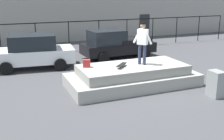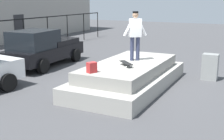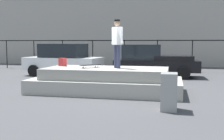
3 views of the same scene
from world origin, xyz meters
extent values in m
plane|color=#424244|center=(0.00, 0.00, 0.00)|extent=(60.00, 60.00, 0.00)
cube|color=#9E9B93|center=(-0.35, -0.27, 0.26)|extent=(5.59, 2.58, 0.51)
cube|color=gray|center=(-0.35, -0.27, 0.71)|extent=(4.59, 2.12, 0.40)
cylinder|color=#2D334C|center=(0.15, -0.38, 1.35)|extent=(0.14, 0.14, 0.87)
cylinder|color=#2D334C|center=(0.01, -0.21, 1.35)|extent=(0.14, 0.14, 0.87)
cube|color=silver|center=(0.08, -0.29, 2.11)|extent=(0.45, 0.48, 0.65)
cylinder|color=silver|center=(0.24, -0.50, 2.11)|extent=(0.29, 0.34, 0.59)
cylinder|color=silver|center=(-0.08, -0.09, 2.11)|extent=(0.29, 0.34, 0.59)
sphere|color=tan|center=(0.08, -0.29, 2.57)|extent=(0.22, 0.22, 0.22)
cylinder|color=black|center=(0.08, -0.29, 2.67)|extent=(0.29, 0.29, 0.05)
cube|color=black|center=(-0.92, -0.39, 1.02)|extent=(0.71, 0.72, 0.02)
cylinder|color=silver|center=(-0.67, -0.27, 0.94)|extent=(0.06, 0.06, 0.06)
cylinder|color=silver|center=(-0.81, -0.13, 0.94)|extent=(0.06, 0.06, 0.06)
cylinder|color=silver|center=(-1.04, -0.65, 0.94)|extent=(0.06, 0.06, 0.06)
cylinder|color=silver|center=(-1.18, -0.51, 0.94)|extent=(0.06, 0.06, 0.06)
cube|color=red|center=(-2.27, 0.16, 1.07)|extent=(0.34, 0.30, 0.32)
cube|color=white|center=(-3.93, 4.36, 0.68)|extent=(4.44, 2.36, 0.71)
cube|color=black|center=(-3.93, 4.36, 1.41)|extent=(2.51, 1.92, 0.76)
cylinder|color=black|center=(-5.13, 5.47, 0.32)|extent=(0.66, 0.29, 0.64)
cylinder|color=black|center=(-5.35, 3.55, 0.32)|extent=(0.66, 0.29, 0.64)
cylinder|color=black|center=(-2.51, 5.17, 0.32)|extent=(0.66, 0.29, 0.64)
cylinder|color=black|center=(-2.73, 3.26, 0.32)|extent=(0.66, 0.29, 0.64)
cube|color=black|center=(1.21, 4.81, 0.62)|extent=(4.56, 1.98, 0.61)
cube|color=black|center=(0.43, 4.77, 1.34)|extent=(2.10, 1.71, 0.83)
cube|color=black|center=(2.10, 4.86, 1.05)|extent=(2.10, 1.76, 0.24)
cylinder|color=black|center=(-0.22, 5.62, 0.32)|extent=(0.65, 0.26, 0.64)
cylinder|color=black|center=(-0.12, 3.85, 0.32)|extent=(0.65, 0.26, 0.64)
cylinder|color=black|center=(2.55, 5.78, 0.32)|extent=(0.65, 0.26, 0.64)
cylinder|color=black|center=(2.65, 4.00, 0.32)|extent=(0.65, 0.26, 0.64)
cube|color=gray|center=(2.02, -2.71, 0.52)|extent=(0.44, 0.60, 1.03)
cylinder|color=black|center=(-5.45, 7.96, 1.02)|extent=(0.06, 0.06, 2.03)
cylinder|color=black|center=(-3.27, 7.96, 1.02)|extent=(0.06, 0.06, 2.03)
cylinder|color=black|center=(-1.09, 7.96, 1.02)|extent=(0.06, 0.06, 2.03)
cylinder|color=black|center=(1.09, 7.96, 1.02)|extent=(0.06, 0.06, 2.03)
cylinder|color=black|center=(3.27, 7.96, 1.02)|extent=(0.06, 0.06, 2.03)
cylinder|color=black|center=(5.45, 7.96, 1.02)|extent=(0.06, 0.06, 2.03)
cylinder|color=black|center=(7.64, 7.96, 1.02)|extent=(0.06, 0.06, 2.03)
cylinder|color=black|center=(9.82, 7.96, 1.02)|extent=(0.06, 0.06, 2.03)
cylinder|color=black|center=(12.00, 7.96, 1.02)|extent=(0.06, 0.06, 2.03)
cube|color=black|center=(0.00, 7.96, 1.99)|extent=(24.00, 0.04, 0.06)
cube|color=gray|center=(0.00, 14.80, 2.97)|extent=(33.63, 6.44, 5.94)
cube|color=#262628|center=(6.73, 11.57, 1.00)|extent=(1.00, 0.06, 2.00)
camera|label=1|loc=(-5.57, -10.61, 3.94)|focal=44.75mm
camera|label=2|loc=(-10.10, -4.47, 3.15)|focal=48.58mm
camera|label=3|loc=(2.13, -10.52, 1.87)|focal=45.19mm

